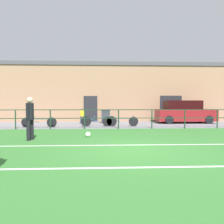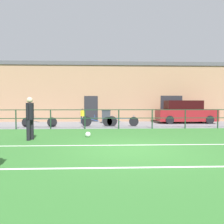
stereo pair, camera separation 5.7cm
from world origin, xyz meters
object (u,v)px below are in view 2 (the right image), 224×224
(player_goalkeeper, at_px, (30,116))
(bicycle_parked_0, at_px, (121,121))
(soccer_ball_match, at_px, (88,134))
(trash_bin_0, at_px, (106,116))
(bicycle_parked_1, at_px, (99,121))
(bicycle_parked_2, at_px, (39,122))
(spectator_child, at_px, (82,115))
(parked_car_red, at_px, (185,112))

(player_goalkeeper, height_order, bicycle_parked_0, player_goalkeeper)
(soccer_ball_match, relative_size, trash_bin_0, 0.23)
(soccer_ball_match, bearing_deg, bicycle_parked_1, 84.32)
(soccer_ball_match, xyz_separation_m, bicycle_parked_2, (-3.28, 4.03, 0.22))
(spectator_child, distance_m, parked_car_red, 7.71)
(bicycle_parked_2, bearing_deg, parked_car_red, 14.31)
(parked_car_red, xyz_separation_m, bicycle_parked_2, (-10.16, -2.59, -0.48))
(bicycle_parked_1, relative_size, trash_bin_0, 2.30)
(player_goalkeeper, xyz_separation_m, bicycle_parked_0, (4.14, 5.10, -0.66))
(player_goalkeeper, distance_m, parked_car_red, 11.78)
(soccer_ball_match, bearing_deg, bicycle_parked_0, 67.46)
(spectator_child, relative_size, parked_car_red, 0.26)
(spectator_child, bearing_deg, trash_bin_0, -150.62)
(bicycle_parked_0, bearing_deg, trash_bin_0, 110.39)
(parked_car_red, bearing_deg, trash_bin_0, 178.26)
(player_goalkeeper, height_order, spectator_child, player_goalkeeper)
(bicycle_parked_1, bearing_deg, player_goalkeeper, -118.40)
(spectator_child, distance_m, trash_bin_0, 1.79)
(bicycle_parked_1, relative_size, bicycle_parked_2, 1.07)
(trash_bin_0, bearing_deg, player_goalkeeper, -113.31)
(parked_car_red, height_order, bicycle_parked_2, parked_car_red)
(soccer_ball_match, xyz_separation_m, spectator_child, (-0.82, 6.42, 0.54))
(bicycle_parked_2, bearing_deg, bicycle_parked_1, 5.41)
(spectator_child, xyz_separation_m, trash_bin_0, (1.74, 0.39, -0.13))
(trash_bin_0, bearing_deg, bicycle_parked_1, -101.28)
(bicycle_parked_0, bearing_deg, spectator_child, 142.38)
(player_goalkeeper, bearing_deg, bicycle_parked_0, -26.49)
(trash_bin_0, bearing_deg, spectator_child, -167.41)
(bicycle_parked_1, height_order, bicycle_parked_2, bicycle_parked_1)
(parked_car_red, relative_size, trash_bin_0, 4.29)
(player_goalkeeper, xyz_separation_m, trash_bin_0, (3.24, 7.52, -0.48))
(spectator_child, distance_m, bicycle_parked_0, 3.35)
(bicycle_parked_0, height_order, trash_bin_0, trash_bin_0)
(spectator_child, distance_m, bicycle_parked_2, 3.44)
(spectator_child, relative_size, bicycle_parked_1, 0.49)
(parked_car_red, bearing_deg, bicycle_parked_0, -156.14)
(player_goalkeeper, distance_m, bicycle_parked_2, 4.89)
(bicycle_parked_0, distance_m, bicycle_parked_2, 5.11)
(parked_car_red, xyz_separation_m, trash_bin_0, (-5.97, 0.18, -0.29))
(bicycle_parked_0, relative_size, bicycle_parked_1, 1.01)
(player_goalkeeper, height_order, bicycle_parked_2, player_goalkeeper)
(bicycle_parked_1, bearing_deg, trash_bin_0, 78.72)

